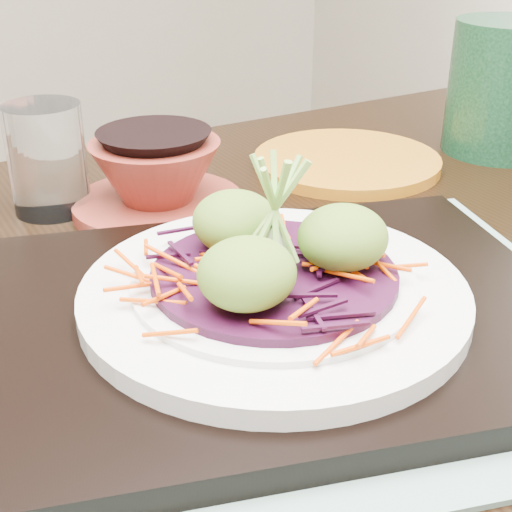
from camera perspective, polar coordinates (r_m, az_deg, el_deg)
dining_table at (r=0.60m, az=-2.25°, el=-12.97°), size 1.40×1.03×0.80m
placemat at (r=0.52m, az=1.40°, el=-5.77°), size 0.60×0.55×0.00m
serving_tray at (r=0.51m, az=1.41°, el=-4.68°), size 0.51×0.46×0.02m
white_plate at (r=0.50m, az=1.44°, el=-2.88°), size 0.27×0.27×0.02m
cabbage_bed at (r=0.49m, az=1.45°, el=-1.49°), size 0.17×0.17×0.01m
carrot_julienne at (r=0.49m, az=1.47°, el=-0.63°), size 0.21×0.21×0.01m
guacamole_scoops at (r=0.48m, az=1.54°, el=1.01°), size 0.15×0.13×0.05m
scallion_garnish at (r=0.47m, az=1.52°, el=3.30°), size 0.06×0.06×0.09m
water_glass at (r=0.72m, az=-16.37°, el=7.47°), size 0.09×0.09×0.11m
terracotta_bowl_set at (r=0.70m, az=-7.94°, el=6.00°), size 0.17×0.17×0.07m
yellow_plate at (r=0.83m, az=7.27°, el=7.53°), size 0.22×0.22×0.01m
green_jar at (r=0.91m, az=19.29°, el=12.58°), size 0.17×0.17×0.15m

